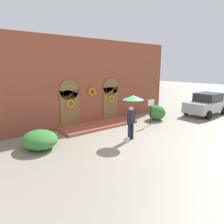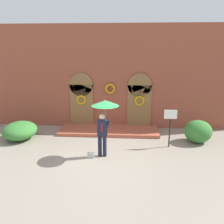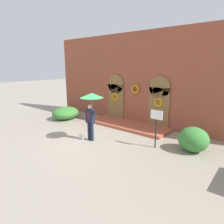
{
  "view_description": "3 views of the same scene",
  "coord_description": "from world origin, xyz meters",
  "px_view_note": "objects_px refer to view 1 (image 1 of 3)",
  "views": [
    {
      "loc": [
        -6.96,
        -7.5,
        3.77
      ],
      "look_at": [
        0.02,
        1.66,
        1.19
      ],
      "focal_mm": 32.0,
      "sensor_mm": 36.0,
      "label": 1
    },
    {
      "loc": [
        1.07,
        -9.54,
        4.34
      ],
      "look_at": [
        0.25,
        1.75,
        1.43
      ],
      "focal_mm": 40.0,
      "sensor_mm": 36.0,
      "label": 2
    },
    {
      "loc": [
        6.77,
        -6.54,
        3.61
      ],
      "look_at": [
        -0.22,
        1.86,
        1.07
      ],
      "focal_mm": 32.0,
      "sensor_mm": 36.0,
      "label": 3
    }
  ],
  "objects_px": {
    "shrub_left": "(40,140)",
    "parked_car": "(206,104)",
    "person_with_umbrella": "(133,104)",
    "handbag": "(127,140)",
    "sign_post": "(151,108)",
    "shrub_right": "(157,113)"
  },
  "relations": [
    {
      "from": "shrub_right",
      "to": "parked_car",
      "type": "height_order",
      "value": "parked_car"
    },
    {
      "from": "sign_post",
      "to": "shrub_right",
      "type": "relative_size",
      "value": 1.34
    },
    {
      "from": "shrub_left",
      "to": "parked_car",
      "type": "distance_m",
      "value": 13.1
    },
    {
      "from": "person_with_umbrella",
      "to": "shrub_right",
      "type": "height_order",
      "value": "person_with_umbrella"
    },
    {
      "from": "shrub_left",
      "to": "parked_car",
      "type": "relative_size",
      "value": 0.46
    },
    {
      "from": "shrub_left",
      "to": "shrub_right",
      "type": "distance_m",
      "value": 8.58
    },
    {
      "from": "person_with_umbrella",
      "to": "parked_car",
      "type": "bearing_deg",
      "value": 3.67
    },
    {
      "from": "shrub_right",
      "to": "parked_car",
      "type": "distance_m",
      "value": 4.67
    },
    {
      "from": "person_with_umbrella",
      "to": "sign_post",
      "type": "bearing_deg",
      "value": 23.46
    },
    {
      "from": "shrub_right",
      "to": "parked_car",
      "type": "relative_size",
      "value": 0.31
    },
    {
      "from": "sign_post",
      "to": "parked_car",
      "type": "distance_m",
      "value": 5.94
    },
    {
      "from": "shrub_left",
      "to": "handbag",
      "type": "bearing_deg",
      "value": -26.9
    },
    {
      "from": "handbag",
      "to": "sign_post",
      "type": "bearing_deg",
      "value": 25.8
    },
    {
      "from": "person_with_umbrella",
      "to": "parked_car",
      "type": "xyz_separation_m",
      "value": [
        8.69,
        0.56,
        -1.03
      ]
    },
    {
      "from": "parked_car",
      "to": "shrub_right",
      "type": "bearing_deg",
      "value": 163.39
    },
    {
      "from": "handbag",
      "to": "shrub_left",
      "type": "height_order",
      "value": "shrub_left"
    },
    {
      "from": "person_with_umbrella",
      "to": "parked_car",
      "type": "height_order",
      "value": "person_with_umbrella"
    },
    {
      "from": "handbag",
      "to": "sign_post",
      "type": "xyz_separation_m",
      "value": [
        3.33,
        1.41,
        1.05
      ]
    },
    {
      "from": "shrub_left",
      "to": "parked_car",
      "type": "xyz_separation_m",
      "value": [
        13.04,
        -1.17,
        0.46
      ]
    },
    {
      "from": "handbag",
      "to": "parked_car",
      "type": "distance_m",
      "value": 9.29
    },
    {
      "from": "handbag",
      "to": "sign_post",
      "type": "height_order",
      "value": "sign_post"
    },
    {
      "from": "shrub_left",
      "to": "person_with_umbrella",
      "type": "bearing_deg",
      "value": -21.73
    }
  ]
}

